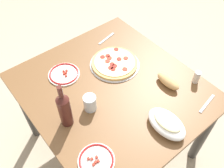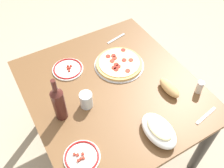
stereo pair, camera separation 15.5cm
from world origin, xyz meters
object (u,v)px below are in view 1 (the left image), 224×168
baked_pasta_dish (167,123)px  bread_loaf (168,81)px  side_plate_near (64,74)px  side_plate_far (96,160)px  pepperoni_pizza (115,63)px  spice_shaker (197,77)px  wine_bottle (65,109)px  water_glass (90,103)px  dining_table (112,99)px

baked_pasta_dish → bread_loaf: baked_pasta_dish is taller
side_plate_near → bread_loaf: bread_loaf is taller
side_plate_near → side_plate_far: size_ratio=1.09×
pepperoni_pizza → baked_pasta_dish: bearing=-9.2°
spice_shaker → side_plate_far: bearing=-88.0°
pepperoni_pizza → side_plate_far: bearing=-47.0°
baked_pasta_dish → bread_loaf: 0.32m
wine_bottle → side_plate_near: wine_bottle is taller
bread_loaf → baked_pasta_dish: bearing=-49.0°
pepperoni_pizza → water_glass: size_ratio=3.34×
wine_bottle → side_plate_near: (-0.32, 0.18, -0.12)m
wine_bottle → baked_pasta_dish: bearing=47.5°
side_plate_near → water_glass: bearing=-3.5°
baked_pasta_dish → side_plate_far: (-0.08, -0.42, -0.03)m
wine_bottle → water_glass: wine_bottle is taller
pepperoni_pizza → bread_loaf: 0.38m
dining_table → wine_bottle: (0.04, -0.36, 0.25)m
pepperoni_pizza → baked_pasta_dish: (0.56, -0.09, 0.03)m
wine_bottle → side_plate_far: wine_bottle is taller
water_glass → bread_loaf: water_glass is taller
baked_pasta_dish → wine_bottle: bearing=-132.5°
water_glass → side_plate_near: bearing=176.5°
water_glass → bread_loaf: size_ratio=0.60×
pepperoni_pizza → spice_shaker: spice_shaker is taller
water_glass → side_plate_near: size_ratio=0.49×
baked_pasta_dish → water_glass: 0.44m
dining_table → side_plate_near: bearing=-147.3°
spice_shaker → pepperoni_pizza: bearing=-145.7°
dining_table → baked_pasta_dish: size_ratio=4.66×
dining_table → side_plate_far: size_ratio=5.93×
side_plate_far → spice_shaker: spice_shaker is taller
pepperoni_pizza → bread_loaf: bearing=23.0°
water_glass → side_plate_far: (0.28, -0.17, -0.04)m
wine_bottle → side_plate_far: size_ratio=1.62×
baked_pasta_dish → water_glass: water_glass is taller
water_glass → side_plate_near: (-0.32, 0.02, -0.04)m
dining_table → baked_pasta_dish: bearing=6.9°
pepperoni_pizza → bread_loaf: (0.35, 0.15, 0.02)m
wine_bottle → spice_shaker: 0.84m
dining_table → side_plate_near: 0.36m
side_plate_near → dining_table: bearing=32.7°
dining_table → wine_bottle: 0.44m
bread_loaf → dining_table: bearing=-125.4°
spice_shaker → dining_table: bearing=-124.1°
wine_bottle → spice_shaker: (0.26, 0.80, -0.08)m
baked_pasta_dish → water_glass: (-0.37, -0.25, 0.01)m
dining_table → side_plate_far: side_plate_far is taller
dining_table → spice_shaker: bearing=55.9°
side_plate_near → bread_loaf: 0.67m
baked_pasta_dish → water_glass: bearing=-145.8°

